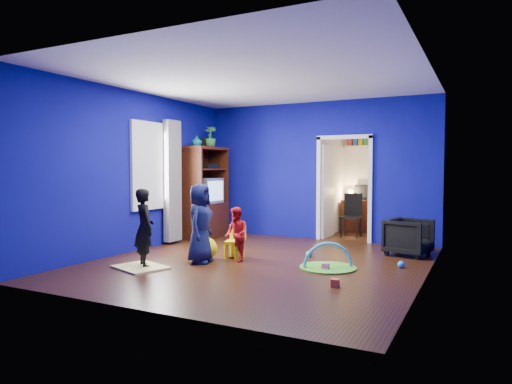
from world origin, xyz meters
The scene contains 32 objects.
floor centered at (0.00, 0.00, 0.00)m, with size 5.00×5.50×0.01m, color black.
ceiling centered at (0.00, 0.00, 2.90)m, with size 5.00×5.50×0.01m, color white.
wall_back centered at (0.00, 2.75, 1.45)m, with size 5.00×0.02×2.90m, color #0A0B74.
wall_front centered at (0.00, -2.75, 1.45)m, with size 5.00×0.02×2.90m, color #0A0B74.
wall_left centered at (-2.50, 0.00, 1.45)m, with size 0.02×5.50×2.90m, color #0A0B74.
wall_right centered at (2.50, 0.00, 1.45)m, with size 0.02×5.50×2.90m, color #0A0B74.
alcove centered at (0.60, 3.62, 1.25)m, with size 1.00×1.75×2.50m, color silver, non-canonical shape.
armchair centered at (2.04, 1.70, 0.32)m, with size 0.68×0.70×0.64m, color black.
child_black centered at (-1.41, -1.08, 0.60)m, with size 0.44×0.29×1.20m, color black.
child_navy centered at (-0.84, -0.42, 0.63)m, with size 0.62×0.40×1.26m, color #0F1338.
toddler_red centered at (-0.38, -0.07, 0.44)m, with size 0.43×0.33×0.88m, color #B51319.
vase centered at (-2.22, 1.54, 2.07)m, with size 0.22×0.22×0.23m, color #0D566F.
potted_plant centered at (-2.22, 2.06, 2.19)m, with size 0.26×0.26×0.47m, color #2F7E2D.
tv_armoire centered at (-2.22, 1.84, 0.98)m, with size 0.58×1.14×1.96m, color #3C190A.
crt_tv centered at (-2.18, 1.84, 1.02)m, with size 0.46×0.70×0.54m, color silver.
yellow_blanket centered at (-1.41, -1.18, 0.01)m, with size 0.75×0.60×0.03m, color #F2E07A.
hopper_ball centered at (-0.89, -0.17, 0.18)m, with size 0.37×0.37×0.37m, color yellow.
kid_chair centered at (-0.53, 0.13, 0.25)m, with size 0.28×0.28×0.50m, color yellow.
play_mat centered at (1.11, 0.09, 0.01)m, with size 0.85×0.85×0.02m, color #419822.
toy_arch centered at (1.11, 0.09, 0.02)m, with size 0.77×0.77×0.05m, color #3F8CD8.
window_left centered at (-2.48, 0.35, 1.55)m, with size 0.03×0.95×1.55m, color white.
curtain centered at (-2.37, 0.90, 1.25)m, with size 0.14×0.42×2.40m, color slate.
doorway centered at (0.60, 2.75, 1.05)m, with size 1.16×0.10×2.10m, color white.
study_desk centered at (0.60, 4.26, 0.38)m, with size 0.88×0.44×0.75m, color #3D140A.
desk_monitor centered at (0.60, 4.38, 0.95)m, with size 0.40×0.05×0.32m, color black.
desk_lamp centered at (0.32, 4.32, 0.93)m, with size 0.14×0.14×0.14m, color #FFD88C.
folding_chair centered at (0.60, 3.30, 0.46)m, with size 0.40×0.40×0.92m, color black.
book_shelf centered at (0.60, 4.37, 2.02)m, with size 0.88×0.24×0.04m, color white.
toy_0 centered at (1.53, -0.90, 0.05)m, with size 0.10×0.08×0.10m, color #EB5827.
toy_1 centered at (2.09, 0.63, 0.06)m, with size 0.11×0.11×0.11m, color #247DD1.
toy_2 centered at (0.55, 0.79, 0.06)m, with size 0.11×0.11×0.11m, color green.
toy_3 centered at (1.12, -0.04, 0.05)m, with size 0.10×0.08×0.10m, color #E054AA.
Camera 1 is at (3.19, -6.45, 1.51)m, focal length 32.00 mm.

